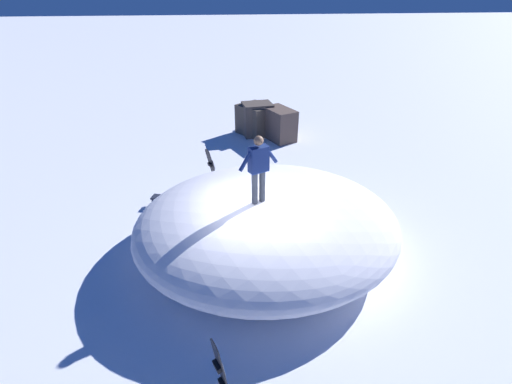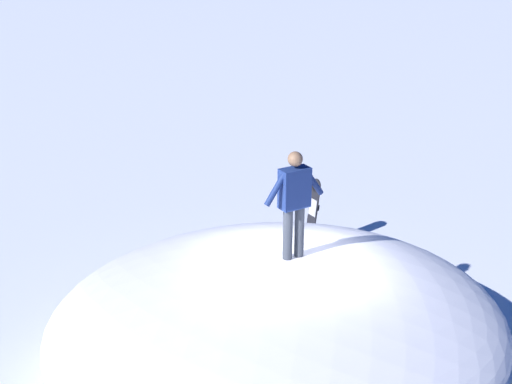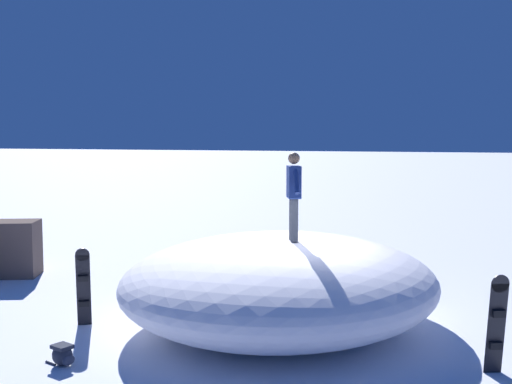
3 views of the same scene
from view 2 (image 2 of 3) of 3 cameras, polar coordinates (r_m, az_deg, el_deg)
The scene contains 4 objects.
ground at distance 10.62m, azimuth 3.15°, elevation -13.43°, with size 240.00×240.00×0.00m, color white.
snow_mound at distance 9.70m, azimuth 1.90°, elevation -11.12°, with size 6.62×5.88×1.70m, color white.
snowboarder_standing at distance 9.24m, azimuth 3.35°, elevation -0.57°, with size 0.44×0.95×1.61m.
snowboard_primary_upright at distance 13.27m, azimuth 4.95°, elevation -1.97°, with size 0.33×0.29×1.56m.
Camera 2 is at (-8.48, 1.97, 6.08)m, focal length 46.06 mm.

